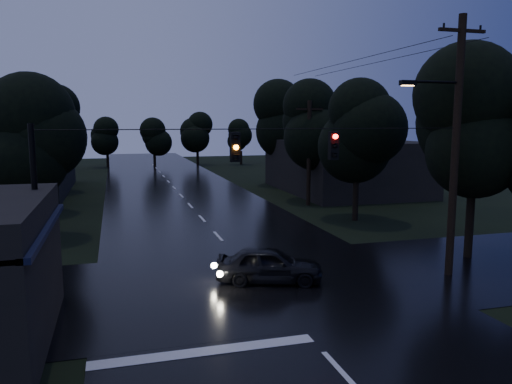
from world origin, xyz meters
TOP-DOWN VIEW (x-y plane):
  - main_road at (0.00, 30.00)m, footprint 12.00×120.00m
  - cross_street at (0.00, 12.00)m, footprint 60.00×9.00m
  - building_far_right at (14.00, 34.00)m, footprint 10.00×14.00m
  - building_far_left at (-14.00, 40.00)m, footprint 10.00×16.00m
  - utility_pole_main at (7.41, 11.00)m, footprint 3.50×0.30m
  - utility_pole_far at (8.30, 28.00)m, footprint 2.00×0.30m
  - anchor_pole_left at (-7.50, 11.00)m, footprint 0.18×0.18m
  - span_signals at (0.56, 10.99)m, footprint 15.00×0.37m
  - tree_corner_near at (10.00, 13.00)m, footprint 4.48×4.48m
  - tree_left_a at (-9.00, 22.00)m, footprint 3.92×3.92m
  - tree_left_b at (-9.60, 30.00)m, footprint 4.20×4.20m
  - tree_left_c at (-10.20, 40.00)m, footprint 4.48×4.48m
  - tree_right_a at (9.00, 22.00)m, footprint 4.20×4.20m
  - tree_right_b at (9.60, 30.00)m, footprint 4.48×4.48m
  - tree_right_c at (10.20, 40.00)m, footprint 4.76×4.76m
  - car at (0.37, 12.09)m, footprint 4.30×2.73m

SIDE VIEW (x-z plane):
  - main_road at x=0.00m, z-range -0.01..0.01m
  - cross_street at x=0.00m, z-range -0.01..0.01m
  - car at x=0.37m, z-range 0.00..1.36m
  - building_far_right at x=14.00m, z-range 0.00..4.40m
  - building_far_left at x=-14.00m, z-range 0.00..5.00m
  - anchor_pole_left at x=-7.50m, z-range 0.00..6.00m
  - utility_pole_far at x=8.30m, z-range 0.13..7.63m
  - tree_left_a at x=-9.00m, z-range 1.11..9.37m
  - span_signals at x=0.56m, z-range 4.69..5.80m
  - utility_pole_main at x=7.41m, z-range 0.26..10.26m
  - tree_left_b at x=-9.60m, z-range 1.19..10.04m
  - tree_right_a at x=9.00m, z-range 1.19..10.04m
  - tree_corner_near at x=10.00m, z-range 1.27..10.71m
  - tree_left_c at x=-10.20m, z-range 1.27..10.71m
  - tree_right_b at x=9.60m, z-range 1.27..10.71m
  - tree_right_c at x=10.20m, z-range 1.35..11.38m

